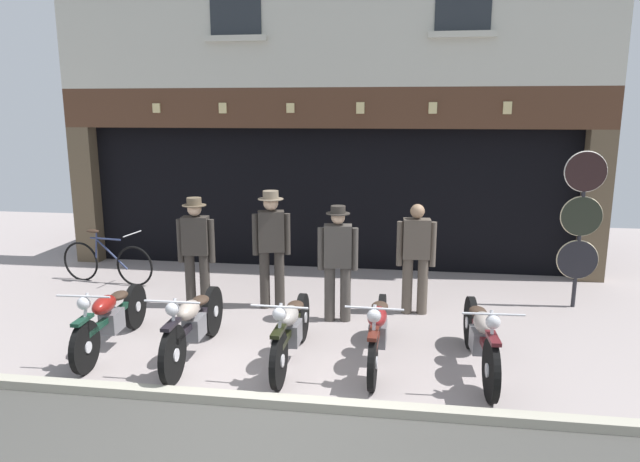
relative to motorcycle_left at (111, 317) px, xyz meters
The scene contains 13 objects.
shop_facade 6.34m from the motorcycle_left, 69.94° to the left, with size 10.06×4.42×6.53m.
motorcycle_left is the anchor object (origin of this frame).
motorcycle_center_left 1.11m from the motorcycle_left, ahead, with size 0.62×2.04×0.92m.
motorcycle_center 2.28m from the motorcycle_left, ahead, with size 0.62×1.93×0.91m.
motorcycle_center_right 3.28m from the motorcycle_left, ahead, with size 0.62×1.96×0.90m.
motorcycle_right 4.43m from the motorcycle_left, ahead, with size 0.62×2.00×0.92m.
salesman_left 1.80m from the motorcycle_left, 72.49° to the left, with size 0.56×0.35×1.67m.
shopkeeper_center 2.49m from the motorcycle_left, 47.67° to the left, with size 0.55×0.37×1.77m.
salesman_right 3.03m from the motorcycle_left, 27.33° to the left, with size 0.56×0.33×1.64m.
assistant_far_right 4.19m from the motorcycle_left, 26.14° to the left, with size 0.56×0.26×1.62m.
tyre_sign_pole 6.66m from the motorcycle_left, 21.85° to the left, with size 0.60×0.06×2.35m.
advert_board_near 4.54m from the motorcycle_left, 78.43° to the left, with size 0.83×0.03×1.07m.
leaning_bicycle 3.01m from the motorcycle_left, 119.22° to the left, with size 1.76×0.50×0.94m.
Camera 1 is at (1.39, -5.07, 2.91)m, focal length 32.14 mm.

